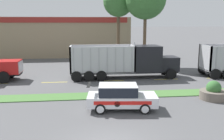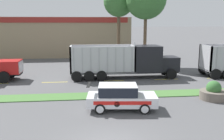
% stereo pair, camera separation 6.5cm
% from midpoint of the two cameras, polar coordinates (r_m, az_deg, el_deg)
% --- Properties ---
extents(grass_verge, '(120.00, 1.78, 0.06)m').
position_cam_midpoint_polar(grass_verge, '(19.12, -3.13, -5.87)').
color(grass_verge, '#477538').
rests_on(grass_verge, ground_plane).
extents(centre_line_4, '(2.40, 0.14, 0.01)m').
position_cam_midpoint_polar(centre_line_4, '(23.98, -13.07, -2.74)').
color(centre_line_4, yellow).
rests_on(centre_line_4, ground_plane).
extents(centre_line_5, '(2.40, 0.14, 0.01)m').
position_cam_midpoint_polar(centre_line_5, '(23.96, -0.13, -2.47)').
color(centre_line_5, yellow).
rests_on(centre_line_5, ground_plane).
extents(centre_line_6, '(2.40, 0.14, 0.01)m').
position_cam_midpoint_polar(centre_line_6, '(25.13, 12.21, -2.09)').
color(centre_line_6, yellow).
rests_on(centre_line_6, ground_plane).
extents(centre_line_7, '(2.40, 0.14, 0.01)m').
position_cam_midpoint_polar(centre_line_7, '(27.33, 23.00, -1.67)').
color(centre_line_7, yellow).
rests_on(centre_line_7, ground_plane).
extents(dump_truck_mid, '(10.85, 2.70, 3.66)m').
position_cam_midpoint_polar(dump_truck_mid, '(25.21, 5.11, 1.91)').
color(dump_truck_mid, black).
rests_on(dump_truck_mid, ground_plane).
extents(rally_car, '(4.56, 2.26, 1.67)m').
position_cam_midpoint_polar(rally_car, '(16.03, 1.89, -6.13)').
color(rally_car, white).
rests_on(rally_car, ground_plane).
extents(stone_planter, '(1.93, 1.93, 1.38)m').
position_cam_midpoint_polar(stone_planter, '(19.66, 22.06, -4.79)').
color(stone_planter, '#6B6056').
rests_on(stone_planter, ground_plane).
extents(store_building_backdrop, '(24.45, 12.10, 6.32)m').
position_cam_midpoint_polar(store_building_backdrop, '(45.37, -12.70, 7.62)').
color(store_building_backdrop, '#9E896B').
rests_on(store_building_backdrop, ground_plane).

